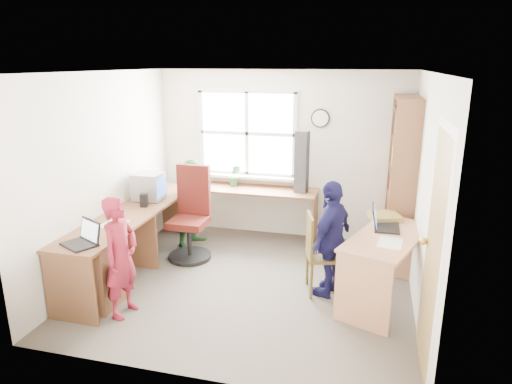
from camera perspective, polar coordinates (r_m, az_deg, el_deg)
room at (r=5.08m, az=-0.31°, el=1.35°), size 3.64×3.44×2.44m
l_desk at (r=5.46m, az=-14.94°, el=-6.57°), size 2.38×2.95×0.75m
right_desk at (r=5.04m, az=16.01°, el=-7.44°), size 1.02×1.44×0.76m
bookshelf at (r=6.04m, az=17.64°, el=0.86°), size 0.30×1.02×2.10m
swivel_chair at (r=6.03m, az=-8.12°, el=-3.35°), size 0.57×0.57×1.21m
wooden_chair at (r=5.12m, az=7.88°, el=-7.28°), size 0.49×0.49×0.91m
crt_monitor at (r=6.12m, az=-13.27°, el=0.69°), size 0.38×0.34×0.36m
laptop_left at (r=4.87m, az=-20.74°, el=-5.47°), size 0.43×0.41×0.23m
laptop_right at (r=5.14m, az=15.45°, el=-3.74°), size 0.30×0.36×0.25m
speaker_a at (r=5.86m, az=-13.83°, el=-0.99°), size 0.10×0.10×0.17m
speaker_b at (r=6.34m, az=-11.80°, el=0.50°), size 0.10×0.10×0.19m
cd_tower at (r=6.29m, az=5.74°, el=3.76°), size 0.19×0.18×0.85m
game_box at (r=5.44m, az=15.83°, el=-2.98°), size 0.41×0.41×0.06m
paper_a at (r=5.36m, az=-17.38°, el=-3.80°), size 0.27×0.35×0.00m
paper_b at (r=4.77m, az=16.43°, el=-6.10°), size 0.27×0.36×0.00m
potted_plant at (r=6.64m, az=-2.69°, el=2.09°), size 0.20×0.18×0.32m
person_red at (r=4.78m, az=-16.55°, el=-7.83°), size 0.34×0.48×1.25m
person_green at (r=6.40m, az=-7.59°, el=-1.32°), size 0.63×0.71×1.22m
person_navy at (r=5.03m, az=9.43°, el=-5.78°), size 0.57×0.83×1.30m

